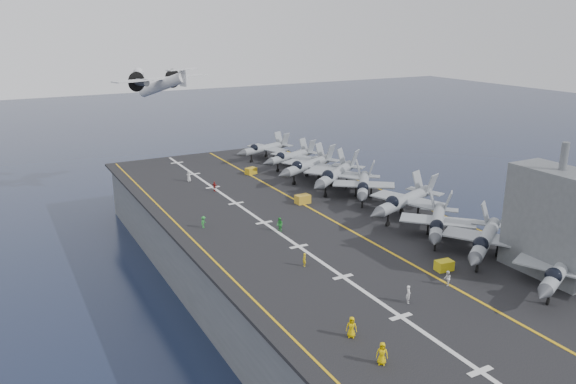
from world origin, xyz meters
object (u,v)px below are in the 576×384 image
tow_cart_a (444,266)px  transport_plane (163,85)px  island_superstructure (556,210)px  fighter_jet_0 (561,269)px

tow_cart_a → transport_plane: size_ratio=0.08×
island_superstructure → tow_cart_a: bearing=148.7°
island_superstructure → fighter_jet_0: island_superstructure is taller
fighter_jet_0 → transport_plane: bearing=101.4°
island_superstructure → fighter_jet_0: bearing=-129.5°
fighter_jet_0 → transport_plane: transport_plane is taller
island_superstructure → fighter_jet_0: size_ratio=0.90×
tow_cart_a → transport_plane: transport_plane is taller
transport_plane → fighter_jet_0: bearing=-78.6°
fighter_jet_0 → transport_plane: 86.91m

